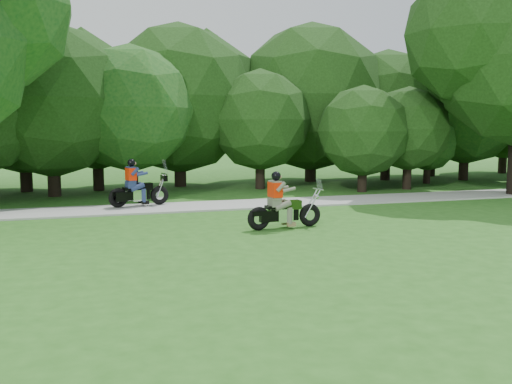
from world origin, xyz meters
TOP-DOWN VIEW (x-y plane):
  - ground at (0.00, 0.00)m, footprint 100.00×100.00m
  - walkway at (0.00, 8.00)m, footprint 60.00×2.20m
  - tree_line at (1.61, 14.17)m, footprint 39.68×10.74m
  - chopper_motorcycle at (-1.06, 3.31)m, footprint 2.20×0.65m
  - touring_motorcycle at (-4.45, 8.44)m, footprint 2.10×0.96m

SIDE VIEW (x-z plane):
  - ground at x=0.00m, z-range 0.00..0.00m
  - walkway at x=0.00m, z-range 0.00..0.06m
  - chopper_motorcycle at x=-1.06m, z-range -0.21..1.36m
  - touring_motorcycle at x=-4.45m, z-range -0.16..1.46m
  - tree_line at x=1.61m, z-range -0.32..7.51m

